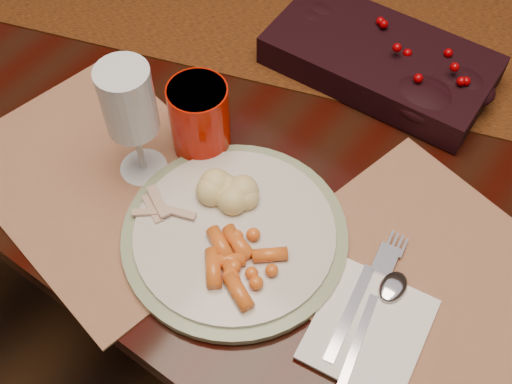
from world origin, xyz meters
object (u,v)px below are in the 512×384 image
Objects in this scene: dinner_plate at (235,234)px; mashed_potatoes at (233,186)px; red_cup at (200,119)px; centerpiece at (380,56)px; wine_glass at (134,125)px; napkin at (369,329)px; dining_table at (339,233)px; baby_carrots at (227,255)px; placemat_main at (452,299)px; turkey_shreds at (164,210)px.

mashed_potatoes is at bearing 128.14° from dinner_plate.
centerpiece is at bearing 64.64° from red_cup.
wine_glass is (-0.14, -0.03, 0.06)m from mashed_potatoes.
centerpiece is at bearing 90.06° from dinner_plate.
napkin is at bearing -17.32° from red_cup.
dining_table is 17.76× the size of baby_carrots.
napkin is (-0.06, -0.10, 0.00)m from placemat_main.
mashed_potatoes reaches higher than placemat_main.
mashed_potatoes reaches higher than dinner_plate.
placemat_main is (0.27, -0.29, -0.04)m from centerpiece.
dining_table is 0.49m from mashed_potatoes.
centerpiece is 0.42m from baby_carrots.
dining_table is 0.51m from red_cup.
dinner_plate is 3.98× the size of turkey_shreds.
mashed_potatoes is 0.10m from turkey_shreds.
mashed_potatoes is (-0.31, -0.04, 0.04)m from placemat_main.
centerpiece is 1.78× the size of wine_glass.
red_cup is (-0.10, 0.05, 0.02)m from mashed_potatoes.
centerpiece is 0.41m from wine_glass.
baby_carrots is (0.02, -0.04, 0.02)m from dinner_plate.
placemat_main is 5.26× the size of mashed_potatoes.
centerpiece is 3.00× the size of red_cup.
dining_table is 0.54m from turkey_shreds.
red_cup reaches higher than dining_table.
dining_table is 5.23× the size of centerpiece.
napkin reaches higher than placemat_main.
red_cup is (-0.13, -0.28, 0.02)m from centerpiece.
napkin is (0.19, 0.03, -0.02)m from baby_carrots.
placemat_main is 0.39m from turkey_shreds.
napkin is at bearing -59.04° from dining_table.
placemat_main is at bearing 18.00° from dinner_plate.
dinner_plate is (-0.02, -0.30, 0.39)m from dining_table.
red_cup is at bearing 107.34° from turkey_shreds.
dinner_plate is at bearing 19.35° from turkey_shreds.
placemat_main reaches higher than dining_table.
placemat_main is at bearing 9.08° from wine_glass.
baby_carrots is at bearing -2.51° from turkey_shreds.
dinner_plate is 0.06m from mashed_potatoes.
baby_carrots is 0.88× the size of red_cup.
dining_table is 4.29× the size of placemat_main.
dining_table is 24.09× the size of turkey_shreds.
napkin is (0.19, -0.31, 0.38)m from dining_table.
baby_carrots is at bearing -42.05° from red_cup.
dining_table is at bearing 71.48° from turkey_shreds.
napkin is (0.30, 0.02, -0.02)m from turkey_shreds.
red_cup reaches higher than napkin.
centerpiece is 0.31m from red_cup.
napkin is at bearing 4.59° from turkey_shreds.
wine_glass reaches higher than turkey_shreds.
dining_table is 22.57× the size of mashed_potatoes.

